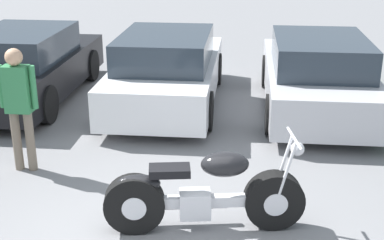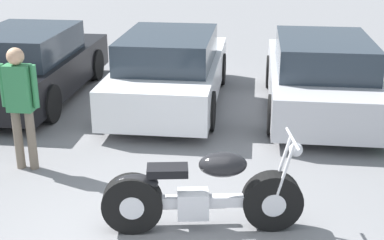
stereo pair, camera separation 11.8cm
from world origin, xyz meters
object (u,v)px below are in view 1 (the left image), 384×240
at_px(parked_car_black, 27,66).
at_px(motorcycle, 203,195).
at_px(parked_car_silver, 317,75).
at_px(parked_car_white, 167,70).
at_px(person_standing, 19,100).

bearing_deg(parked_car_black, motorcycle, -49.34).
distance_m(motorcycle, parked_car_silver, 4.57).
distance_m(parked_car_white, person_standing, 3.41).
xyz_separation_m(motorcycle, person_standing, (-2.55, 1.27, 0.59)).
bearing_deg(parked_car_silver, person_standing, -145.02).
height_order(parked_car_black, person_standing, person_standing).
distance_m(parked_car_white, parked_car_silver, 2.71).
bearing_deg(parked_car_black, parked_car_white, -0.91).
relative_size(parked_car_black, parked_car_white, 1.00).
xyz_separation_m(parked_car_white, parked_car_silver, (2.71, -0.06, 0.00)).
height_order(parked_car_black, parked_car_white, same).
relative_size(motorcycle, parked_car_silver, 0.51).
bearing_deg(motorcycle, parked_car_white, 103.36).
height_order(motorcycle, parked_car_silver, parked_car_silver).
xyz_separation_m(parked_car_white, person_standing, (-1.53, -3.02, 0.36)).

